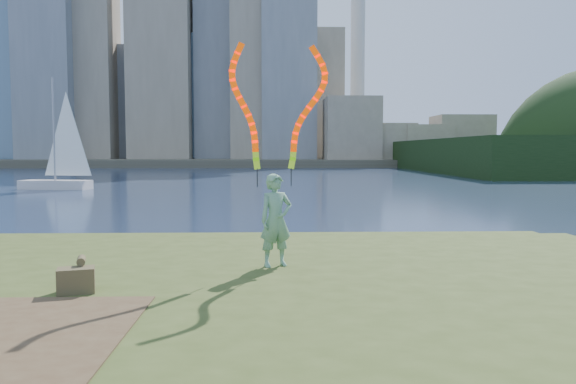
{
  "coord_description": "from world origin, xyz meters",
  "views": [
    {
      "loc": [
        0.88,
        -8.81,
        2.69
      ],
      "look_at": [
        1.19,
        1.0,
        1.95
      ],
      "focal_mm": 35.0,
      "sensor_mm": 36.0,
      "label": 1
    }
  ],
  "objects": [
    {
      "name": "ground",
      "position": [
        0.0,
        0.0,
        0.0
      ],
      "size": [
        320.0,
        320.0,
        0.0
      ],
      "primitive_type": "plane",
      "color": "#1A2843",
      "rests_on": "ground"
    },
    {
      "name": "grassy_knoll",
      "position": [
        0.0,
        -2.3,
        0.34
      ],
      "size": [
        20.0,
        18.0,
        0.8
      ],
      "color": "#384819",
      "rests_on": "ground"
    },
    {
      "name": "far_shore",
      "position": [
        0.0,
        95.0,
        0.6
      ],
      "size": [
        320.0,
        40.0,
        1.2
      ],
      "primitive_type": "cube",
      "color": "#4A4536",
      "rests_on": "ground"
    },
    {
      "name": "woman_with_ribbons",
      "position": [
        0.96,
        0.25,
        2.24
      ],
      "size": [
        1.85,
        0.81,
        3.91
      ],
      "rotation": [
        0.0,
        0.0,
        0.4
      ],
      "color": "#186A37",
      "rests_on": "grassy_knoll"
    },
    {
      "name": "canvas_bag",
      "position": [
        -1.7,
        -1.4,
        0.98
      ],
      "size": [
        0.54,
        0.6,
        0.45
      ],
      "rotation": [
        0.0,
        0.0,
        0.28
      ],
      "color": "brown",
      "rests_on": "grassy_knoll"
    },
    {
      "name": "sailboat",
      "position": [
        -13.65,
        30.11,
        1.32
      ],
      "size": [
        5.12,
        2.34,
        7.67
      ],
      "rotation": [
        0.0,
        0.0,
        -0.18
      ],
      "color": "silver",
      "rests_on": "ground"
    }
  ]
}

